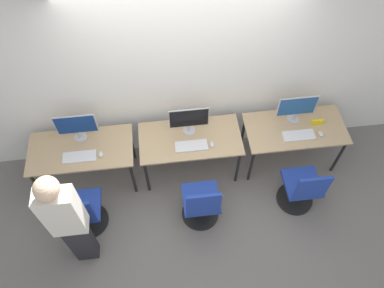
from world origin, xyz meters
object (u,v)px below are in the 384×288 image
at_px(keyboard_center, 191,146).
at_px(office_chair_center, 201,205).
at_px(monitor_center, 189,119).
at_px(mouse_center, 212,144).
at_px(mouse_left, 101,154).
at_px(mouse_right, 321,134).
at_px(office_chair_right, 302,189).
at_px(person_left, 68,220).
at_px(monitor_left, 76,126).
at_px(keyboard_left, 79,157).
at_px(monitor_right, 297,108).
at_px(keyboard_right, 299,135).
at_px(office_chair_left, 83,213).

relative_size(keyboard_center, office_chair_center, 0.45).
distance_m(monitor_center, mouse_center, 0.42).
height_order(mouse_left, mouse_right, same).
bearing_deg(mouse_right, office_chair_right, -119.95).
relative_size(person_left, mouse_center, 19.78).
distance_m(monitor_left, monitor_center, 1.37).
distance_m(keyboard_left, mouse_right, 3.03).
distance_m(mouse_left, keyboard_center, 1.12).
xyz_separation_m(monitor_right, keyboard_right, (0.00, -0.28, -0.22)).
height_order(office_chair_center, mouse_right, office_chair_center).
height_order(keyboard_center, keyboard_right, same).
bearing_deg(monitor_left, person_left, -90.22).
bearing_deg(keyboard_right, mouse_center, -179.72).
bearing_deg(monitor_left, office_chair_right, -18.31).
distance_m(monitor_left, office_chair_right, 2.90).
bearing_deg(office_chair_right, keyboard_center, 156.22).
distance_m(mouse_center, keyboard_right, 1.12).
height_order(office_chair_left, mouse_right, office_chair_left).
height_order(monitor_center, keyboard_center, monitor_center).
xyz_separation_m(mouse_center, office_chair_center, (-0.21, -0.64, -0.36)).
distance_m(mouse_center, office_chair_right, 1.27).
bearing_deg(person_left, keyboard_center, 34.45).
distance_m(keyboard_left, office_chair_left, 0.68).
relative_size(monitor_left, mouse_right, 5.53).
height_order(office_chair_left, person_left, person_left).
bearing_deg(mouse_right, mouse_center, 179.68).
bearing_deg(keyboard_center, mouse_center, -1.87).
bearing_deg(mouse_left, person_left, -105.31).
relative_size(monitor_left, monitor_center, 1.00).
bearing_deg(mouse_left, mouse_right, -0.45).
height_order(keyboard_center, office_chair_center, office_chair_center).
xyz_separation_m(monitor_center, office_chair_right, (1.33, -0.83, -0.57)).
distance_m(monitor_left, office_chair_left, 1.05).
bearing_deg(mouse_center, office_chair_right, -28.29).
height_order(monitor_center, office_chair_right, monitor_center).
bearing_deg(office_chair_center, mouse_center, 71.75).
bearing_deg(keyboard_right, office_chair_right, -94.37).
height_order(monitor_center, mouse_right, monitor_center).
bearing_deg(monitor_left, monitor_center, -2.60).
relative_size(mouse_center, office_chair_center, 0.10).
distance_m(mouse_center, monitor_right, 1.17).
relative_size(keyboard_center, monitor_right, 0.81).
height_order(person_left, keyboard_center, person_left).
bearing_deg(office_chair_center, mouse_left, 150.80).
xyz_separation_m(mouse_left, keyboard_center, (1.12, -0.01, -0.01)).
relative_size(monitor_left, keyboard_right, 1.23).
height_order(keyboard_left, keyboard_right, same).
bearing_deg(office_chair_right, mouse_center, 151.71).
relative_size(monitor_right, office_chair_right, 0.55).
distance_m(monitor_center, monitor_right, 1.37).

